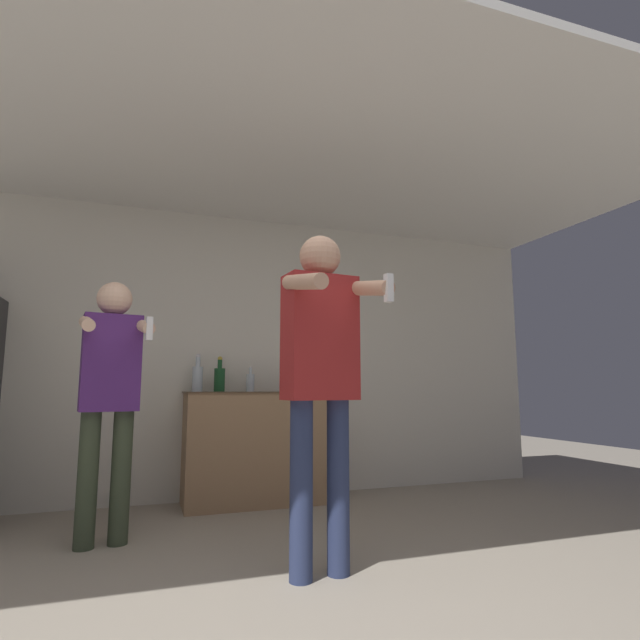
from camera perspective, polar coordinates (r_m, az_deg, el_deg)
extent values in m
cube|color=beige|center=(4.59, -14.10, -3.63)|extent=(7.00, 0.06, 2.55)
cube|color=silver|center=(3.59, -11.21, 19.12)|extent=(7.00, 3.23, 0.05)
cube|color=#997551|center=(4.40, -7.53, -14.23)|extent=(1.16, 0.50, 0.92)
cube|color=brown|center=(4.38, -7.42, -8.17)|extent=(1.19, 0.53, 0.01)
cylinder|color=silver|center=(4.44, -7.98, -7.13)|extent=(0.07, 0.07, 0.15)
cylinder|color=silver|center=(4.44, -7.95, -5.80)|extent=(0.02, 0.02, 0.05)
sphere|color=silver|center=(4.44, -7.94, -5.45)|extent=(0.03, 0.03, 0.03)
cylinder|color=silver|center=(4.37, -13.83, -6.58)|extent=(0.09, 0.09, 0.21)
cylinder|color=silver|center=(4.38, -13.77, -4.63)|extent=(0.04, 0.04, 0.09)
sphere|color=silver|center=(4.38, -13.75, -4.05)|extent=(0.04, 0.04, 0.04)
cylinder|color=#194723|center=(4.39, -11.42, -6.74)|extent=(0.09, 0.09, 0.20)
cylinder|color=#194723|center=(4.40, -11.37, -4.91)|extent=(0.04, 0.04, 0.08)
sphere|color=#B29933|center=(4.40, -11.35, -4.37)|extent=(0.04, 0.04, 0.04)
cylinder|color=navy|center=(2.69, -2.16, -18.71)|extent=(0.12, 0.12, 0.90)
cylinder|color=navy|center=(2.78, 2.08, -18.36)|extent=(0.12, 0.12, 0.90)
cube|color=maroon|center=(2.70, 0.00, -1.99)|extent=(0.41, 0.24, 0.67)
sphere|color=tan|center=(2.79, 0.00, 7.27)|extent=(0.23, 0.23, 0.23)
cylinder|color=tan|center=(2.49, -1.85, 4.39)|extent=(0.12, 0.42, 0.15)
cylinder|color=tan|center=(2.65, 5.46, 3.64)|extent=(0.12, 0.42, 0.15)
cube|color=white|center=(2.48, 7.85, 3.66)|extent=(0.04, 0.04, 0.14)
cylinder|color=#38422D|center=(3.50, -25.04, -16.15)|extent=(0.12, 0.12, 0.81)
cylinder|color=#38422D|center=(3.52, -21.81, -16.27)|extent=(0.12, 0.12, 0.81)
cube|color=#4C236B|center=(3.47, -22.78, -4.53)|extent=(0.38, 0.25, 0.61)
sphere|color=beige|center=(3.51, -22.42, 2.24)|extent=(0.22, 0.22, 0.22)
cylinder|color=beige|center=(3.30, -25.10, -0.34)|extent=(0.13, 0.38, 0.14)
cylinder|color=beige|center=(3.33, -19.43, -0.71)|extent=(0.13, 0.38, 0.14)
cube|color=white|center=(3.15, -18.93, -0.93)|extent=(0.04, 0.04, 0.14)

